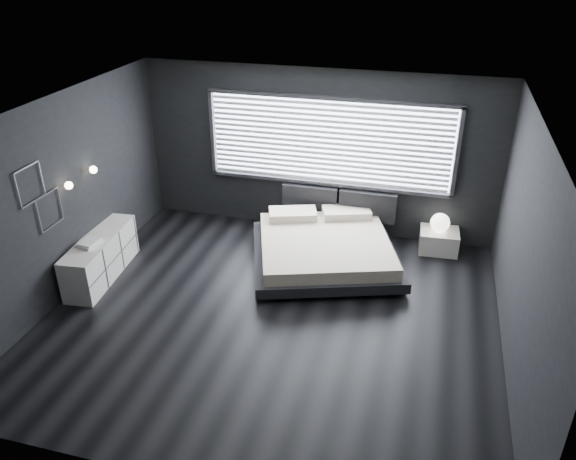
# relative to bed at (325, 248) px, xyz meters

# --- Properties ---
(room) EXTENTS (6.04, 6.00, 2.80)m
(room) POSITION_rel_bed_xyz_m (-0.40, -1.59, 1.13)
(room) COLOR black
(room) RESTS_ON ground
(window) EXTENTS (4.14, 0.09, 1.52)m
(window) POSITION_rel_bed_xyz_m (-0.20, 1.11, 1.34)
(window) COLOR white
(window) RESTS_ON ground
(headboard) EXTENTS (1.96, 0.16, 0.52)m
(headboard) POSITION_rel_bed_xyz_m (0.01, 1.05, 0.30)
(headboard) COLOR black
(headboard) RESTS_ON ground
(sconce_near) EXTENTS (0.18, 0.11, 0.11)m
(sconce_near) POSITION_rel_bed_xyz_m (-3.28, -1.54, 1.33)
(sconce_near) COLOR silver
(sconce_near) RESTS_ON ground
(sconce_far) EXTENTS (0.18, 0.11, 0.11)m
(sconce_far) POSITION_rel_bed_xyz_m (-3.28, -0.94, 1.33)
(sconce_far) COLOR silver
(sconce_far) RESTS_ON ground
(wall_art_upper) EXTENTS (0.01, 0.48, 0.48)m
(wall_art_upper) POSITION_rel_bed_xyz_m (-3.37, -2.14, 1.58)
(wall_art_upper) COLOR #47474C
(wall_art_upper) RESTS_ON ground
(wall_art_lower) EXTENTS (0.01, 0.48, 0.48)m
(wall_art_lower) POSITION_rel_bed_xyz_m (-3.37, -1.89, 1.11)
(wall_art_lower) COLOR #47474C
(wall_art_lower) RESTS_ON ground
(bed) EXTENTS (2.77, 2.71, 0.57)m
(bed) POSITION_rel_bed_xyz_m (0.00, 0.00, 0.00)
(bed) COLOR black
(bed) RESTS_ON ground
(nightstand) EXTENTS (0.64, 0.55, 0.36)m
(nightstand) POSITION_rel_bed_xyz_m (1.73, 0.87, -0.09)
(nightstand) COLOR silver
(nightstand) RESTS_ON ground
(orb_lamp) EXTENTS (0.31, 0.31, 0.31)m
(orb_lamp) POSITION_rel_bed_xyz_m (1.72, 0.85, 0.25)
(orb_lamp) COLOR white
(orb_lamp) RESTS_ON nightstand
(dresser) EXTENTS (0.62, 1.67, 0.66)m
(dresser) POSITION_rel_bed_xyz_m (-3.18, -1.26, 0.06)
(dresser) COLOR silver
(dresser) RESTS_ON ground
(book_stack) EXTENTS (0.32, 0.38, 0.07)m
(book_stack) POSITION_rel_bed_xyz_m (-3.17, -1.47, 0.42)
(book_stack) COLOR silver
(book_stack) RESTS_ON dresser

